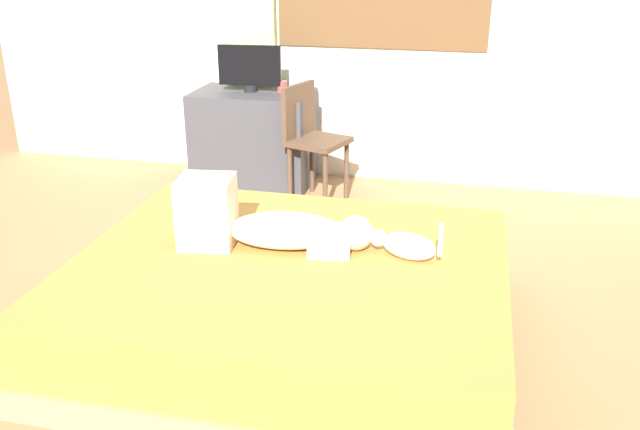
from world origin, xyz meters
TOP-DOWN VIEW (x-y plane):
  - ground_plane at (0.00, 0.00)m, footprint 16.00×16.00m
  - bed at (0.07, -0.05)m, footprint 2.06×1.73m
  - person_lying at (-0.08, 0.06)m, footprint 0.94×0.37m
  - cat at (0.59, 0.07)m, footprint 0.35×0.17m
  - desk at (-0.81, 2.09)m, footprint 0.90×0.56m
  - tv_monitor at (-0.82, 2.09)m, footprint 0.48×0.10m
  - cup at (-0.58, 2.14)m, footprint 0.07×0.07m
  - chair_by_desk at (-0.30, 1.84)m, footprint 0.48×0.48m
  - curtain_left at (-0.92, 2.37)m, footprint 0.44×0.06m

SIDE VIEW (x-z plane):
  - ground_plane at x=0.00m, z-range 0.00..0.00m
  - bed at x=0.07m, z-range 0.00..0.44m
  - desk at x=-0.81m, z-range 0.00..0.74m
  - cat at x=0.59m, z-range 0.40..0.61m
  - chair_by_desk at x=-0.30m, z-range 0.08..0.94m
  - person_lying at x=-0.08m, z-range 0.38..0.72m
  - cup at x=-0.58m, z-range 0.74..0.82m
  - tv_monitor at x=-0.82m, z-range 0.75..1.10m
  - curtain_left at x=-0.92m, z-range 0.00..2.60m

